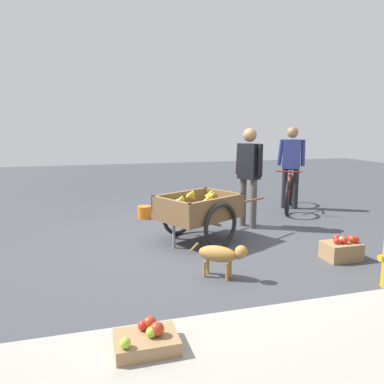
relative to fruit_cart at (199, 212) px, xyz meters
The scene contains 9 objects.
ground_plane 0.50m from the fruit_cart, 33.61° to the left, with size 24.00×24.00×0.00m, color #3D3F44.
fruit_cart is the anchor object (origin of this frame).
vendor_person 1.27m from the fruit_cart, 152.62° to the right, with size 0.33×0.49×1.64m.
bicycle 2.78m from the fruit_cart, 147.81° to the right, with size 0.98×1.41×0.85m.
cyclist_person 2.97m from the fruit_cart, 146.60° to the right, with size 0.44×0.39×1.66m.
dog 1.37m from the fruit_cart, 83.55° to the left, with size 0.55×0.46×0.40m.
plastic_bucket 1.73m from the fruit_cart, 70.72° to the right, with size 0.25×0.25×0.22m, color orange.
apple_crate 2.92m from the fruit_cart, 65.99° to the left, with size 0.44×0.32×0.32m.
mixed_fruit_crate 1.98m from the fruit_cart, 140.99° to the left, with size 0.44×0.32×0.32m.
Camera 1 is at (1.31, 4.87, 1.65)m, focal length 34.56 mm.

